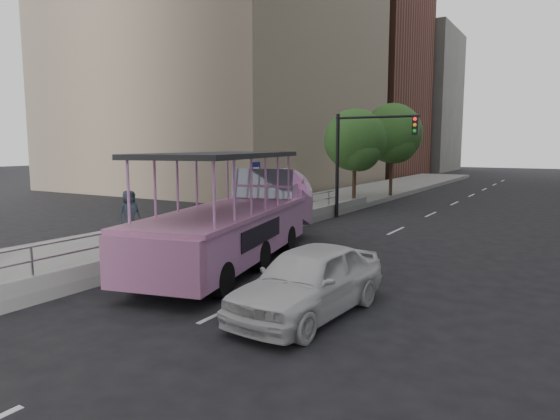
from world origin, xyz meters
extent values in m
plane|color=black|center=(0.00, 0.00, 0.00)|extent=(160.00, 160.00, 0.00)
cube|color=gray|center=(-5.75, 10.00, 0.15)|extent=(5.50, 80.00, 0.30)
cube|color=#9F9F9A|center=(-3.12, 2.00, 0.48)|extent=(0.24, 30.00, 0.36)
cylinder|color=silver|center=(-3.12, -4.00, 1.01)|extent=(0.07, 0.07, 0.70)
cylinder|color=silver|center=(-3.12, -2.00, 1.01)|extent=(0.07, 0.07, 0.70)
cylinder|color=silver|center=(-3.12, 0.00, 1.01)|extent=(0.07, 0.07, 0.70)
cylinder|color=silver|center=(-3.12, 2.00, 1.01)|extent=(0.07, 0.07, 0.70)
cylinder|color=silver|center=(-3.12, 4.00, 1.01)|extent=(0.07, 0.07, 0.70)
cylinder|color=silver|center=(-3.12, 6.00, 1.01)|extent=(0.07, 0.07, 0.70)
cylinder|color=silver|center=(-3.12, 8.00, 1.01)|extent=(0.07, 0.07, 0.70)
cylinder|color=silver|center=(-3.12, 10.00, 1.01)|extent=(0.07, 0.07, 0.70)
cylinder|color=silver|center=(-3.12, 12.00, 1.01)|extent=(0.07, 0.07, 0.70)
cylinder|color=silver|center=(-3.12, 2.00, 1.01)|extent=(0.06, 22.00, 0.06)
cylinder|color=silver|center=(-3.12, 2.00, 1.34)|extent=(0.06, 22.00, 0.06)
cylinder|color=black|center=(-1.77, -1.95, 0.45)|extent=(0.54, 0.95, 0.89)
cylinder|color=black|center=(0.36, -1.45, 0.45)|extent=(0.54, 0.95, 0.89)
cylinder|color=black|center=(-2.41, 0.76, 0.45)|extent=(0.54, 0.95, 0.89)
cylinder|color=black|center=(-0.28, 1.26, 0.45)|extent=(0.54, 0.95, 0.89)
cylinder|color=black|center=(-3.04, 3.46, 0.45)|extent=(0.54, 0.95, 0.89)
cylinder|color=black|center=(-0.91, 3.96, 0.45)|extent=(0.54, 0.95, 0.89)
cube|color=#C67EB8|center=(-1.39, 1.20, 1.02)|extent=(4.27, 8.49, 1.24)
cube|color=#C67EB8|center=(-2.48, 5.84, 1.27)|extent=(2.85, 2.61, 1.55)
cylinder|color=#C67EB8|center=(-2.67, 6.66, 1.56)|extent=(2.43, 1.21, 2.33)
cube|color=#AA6392|center=(-0.42, -2.90, 1.02)|extent=(2.49, 0.91, 1.24)
cube|color=#AA6392|center=(-1.39, 1.20, 1.70)|extent=(4.46, 8.81, 0.12)
cube|color=black|center=(-1.30, 0.82, 3.36)|extent=(4.06, 6.98, 0.14)
cube|color=gray|center=(-2.08, 4.15, 2.30)|extent=(2.27, 0.72, 1.04)
cube|color=#C67EB8|center=(-2.18, 4.58, 2.00)|extent=(2.35, 1.46, 0.50)
imported|color=white|center=(2.69, -1.42, 0.76)|extent=(2.10, 4.58, 1.52)
imported|color=#242B35|center=(-6.31, 1.88, 1.18)|extent=(0.76, 0.97, 1.76)
cylinder|color=black|center=(-2.92, 5.03, 1.37)|extent=(0.09, 0.09, 2.75)
cube|color=#0D135B|center=(-2.92, 5.03, 2.53)|extent=(0.06, 0.68, 0.99)
cube|color=white|center=(-2.89, 5.03, 2.53)|extent=(0.03, 0.44, 0.60)
cylinder|color=black|center=(-2.90, 12.50, 2.60)|extent=(0.18, 0.18, 5.20)
cylinder|color=black|center=(-0.90, 12.50, 5.00)|extent=(4.20, 0.12, 0.12)
cube|color=black|center=(1.00, 12.50, 4.55)|extent=(0.28, 0.22, 0.85)
sphere|color=red|center=(1.00, 12.37, 4.85)|extent=(0.16, 0.16, 0.16)
cylinder|color=#352118|center=(-3.40, 16.00, 1.54)|extent=(0.22, 0.22, 3.08)
sphere|color=#325823|center=(-3.40, 16.00, 3.96)|extent=(3.52, 3.52, 3.52)
sphere|color=#325823|center=(-3.00, 15.70, 3.41)|extent=(2.42, 2.42, 2.42)
cylinder|color=#352118|center=(-3.20, 22.00, 1.74)|extent=(0.22, 0.22, 3.47)
sphere|color=#325823|center=(-3.20, 22.00, 4.46)|extent=(3.97, 3.97, 3.97)
sphere|color=#325823|center=(-2.80, 21.70, 3.84)|extent=(2.73, 2.73, 2.73)
cube|color=brown|center=(-18.00, 48.00, 13.00)|extent=(18.00, 16.00, 26.00)
cube|color=slate|center=(-16.00, 64.00, 10.00)|extent=(16.00, 14.00, 20.00)
camera|label=1|loc=(7.47, -10.71, 3.63)|focal=32.00mm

